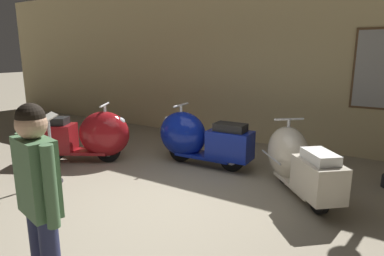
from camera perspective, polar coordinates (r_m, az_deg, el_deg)
The scene contains 7 objects.
ground_plane at distance 4.78m, azimuth -4.41°, elevation -12.33°, with size 60.00×60.00×0.00m, color gray.
showroom_back_wall at distance 7.61m, azimuth 12.48°, elevation 11.03°, with size 18.00×0.24×3.65m.
scooter_0 at distance 6.53m, azimuth -17.08°, elevation -1.26°, with size 1.82×1.34×1.10m.
scooter_1 at distance 6.08m, azimuth 0.74°, elevation -1.72°, with size 1.81×0.61×1.10m.
scooter_2 at distance 5.14m, azimuth 17.23°, elevation -5.33°, with size 1.50×1.61×1.05m.
visitor_0 at distance 2.82m, azimuth -24.53°, elevation -10.46°, with size 0.56×0.33×1.68m.
info_stanchion at distance 5.69m, azimuth -22.77°, elevation -4.15°, with size 0.37×0.31×1.11m.
Camera 1 is at (2.60, -3.46, 2.04)m, focal length 31.40 mm.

